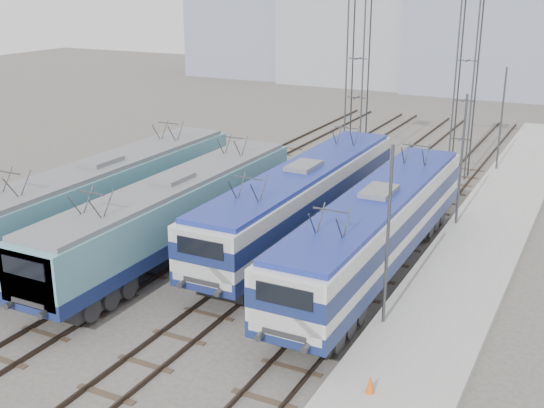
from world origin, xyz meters
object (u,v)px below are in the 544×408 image
(locomotive_far_left, at_px, (100,194))
(mast_mid, at_px, (461,163))
(catenary_tower_east, at_px, (466,74))
(mast_front, at_px, (388,241))
(locomotive_center_left, at_px, (172,212))
(catenary_tower_west, at_px, (357,72))
(mast_rear, at_px, (501,121))
(safety_cone, at_px, (370,384))
(locomotive_center_right, at_px, (302,197))
(locomotive_far_right, at_px, (376,226))

(locomotive_far_left, xyz_separation_m, mast_mid, (15.35, 9.43, 1.16))
(catenary_tower_east, distance_m, mast_front, 22.32)
(locomotive_far_left, distance_m, mast_front, 15.61)
(locomotive_center_left, xyz_separation_m, catenary_tower_west, (2.25, 17.83, 4.40))
(mast_rear, bearing_deg, locomotive_center_left, -116.43)
(catenary_tower_west, distance_m, mast_rear, 9.99)
(safety_cone, bearing_deg, locomotive_far_left, 156.51)
(locomotive_center_right, xyz_separation_m, mast_mid, (6.35, 5.41, 1.16))
(mast_mid, bearing_deg, catenary_tower_east, 101.86)
(catenary_tower_west, bearing_deg, mast_rear, 24.94)
(locomotive_far_left, xyz_separation_m, safety_cone, (16.43, -7.14, -1.73))
(locomotive_far_right, distance_m, mast_rear, 19.75)
(catenary_tower_west, bearing_deg, locomotive_far_left, -111.17)
(catenary_tower_west, xyz_separation_m, catenary_tower_east, (6.50, 2.00, 0.00))
(catenary_tower_west, distance_m, mast_front, 22.00)
(locomotive_center_right, relative_size, locomotive_far_right, 1.01)
(catenary_tower_east, bearing_deg, locomotive_center_left, -113.81)
(locomotive_far_left, relative_size, mast_front, 2.69)
(catenary_tower_west, height_order, mast_front, catenary_tower_west)
(locomotive_center_left, distance_m, locomotive_far_right, 9.27)
(mast_mid, xyz_separation_m, mast_rear, (0.00, 12.00, 0.00))
(mast_rear, bearing_deg, catenary_tower_west, -155.06)
(mast_front, bearing_deg, locomotive_center_right, 133.94)
(locomotive_far_right, relative_size, catenary_tower_east, 1.52)
(locomotive_center_right, bearing_deg, mast_rear, 69.96)
(locomotive_far_left, bearing_deg, catenary_tower_west, 68.83)
(mast_mid, height_order, mast_rear, same)
(locomotive_far_right, distance_m, catenary_tower_west, 17.56)
(mast_front, distance_m, mast_mid, 12.00)
(locomotive_center_left, height_order, safety_cone, locomotive_center_left)
(locomotive_center_right, relative_size, catenary_tower_west, 1.53)
(safety_cone, bearing_deg, mast_rear, 92.16)
(locomotive_far_left, xyz_separation_m, mast_front, (15.35, -2.57, 1.16))
(locomotive_center_right, height_order, locomotive_far_right, locomotive_center_right)
(mast_mid, bearing_deg, mast_rear, 90.00)
(locomotive_center_right, height_order, mast_mid, mast_mid)
(locomotive_far_left, distance_m, mast_rear, 26.38)
(catenary_tower_east, bearing_deg, locomotive_far_right, -89.19)
(locomotive_far_left, bearing_deg, catenary_tower_east, 55.71)
(catenary_tower_east, xyz_separation_m, safety_cone, (3.18, -26.57, -6.04))
(safety_cone, bearing_deg, locomotive_center_right, 123.65)
(catenary_tower_west, bearing_deg, locomotive_center_right, -80.48)
(locomotive_center_left, height_order, locomotive_center_right, locomotive_center_right)
(locomotive_far_left, bearing_deg, mast_rear, 54.38)
(mast_front, height_order, mast_rear, same)
(locomotive_center_left, bearing_deg, locomotive_center_right, 44.48)
(locomotive_far_right, relative_size, safety_cone, 29.74)
(locomotive_center_left, relative_size, safety_cone, 29.29)
(locomotive_center_left, bearing_deg, catenary_tower_east, 66.19)
(locomotive_far_left, xyz_separation_m, locomotive_far_right, (13.50, 1.80, -0.01))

